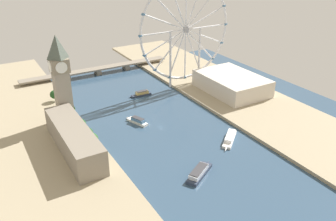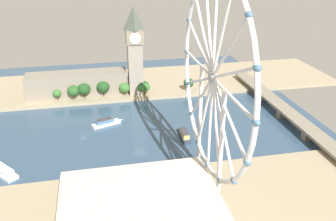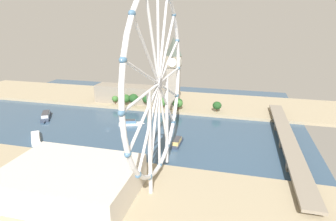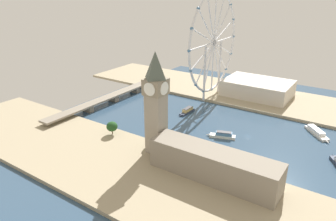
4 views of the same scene
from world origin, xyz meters
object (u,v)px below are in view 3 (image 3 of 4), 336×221
object	(u,v)px
river_bridge	(287,140)
tour_boat_1	(36,137)
parliament_block	(132,94)
riverside_hall	(71,181)
ferris_wheel	(159,84)
tour_boat_2	(46,116)
tour_boat_3	(130,123)
clock_tower	(173,72)
tour_boat_0	(177,142)

from	to	relation	value
river_bridge	tour_boat_1	bearing A→B (deg)	-79.74
parliament_block	riverside_hall	size ratio (longest dim) A/B	1.20
tour_boat_1	ferris_wheel	bearing A→B (deg)	-146.03
parliament_block	tour_boat_2	size ratio (longest dim) A/B	2.88
tour_boat_1	tour_boat_3	world-z (taller)	tour_boat_3
tour_boat_1	clock_tower	bearing A→B (deg)	-82.42
riverside_hall	tour_boat_1	bearing A→B (deg)	-130.16
tour_boat_0	tour_boat_3	world-z (taller)	tour_boat_3
tour_boat_1	riverside_hall	bearing A→B (deg)	-170.60
clock_tower	riverside_hall	world-z (taller)	clock_tower
tour_boat_0	tour_boat_3	bearing A→B (deg)	61.39
riverside_hall	tour_boat_2	world-z (taller)	riverside_hall
parliament_block	tour_boat_0	xyz separation A→B (m)	(97.65, 78.47, -11.26)
parliament_block	tour_boat_1	bearing A→B (deg)	-21.04
tour_boat_2	river_bridge	bearing A→B (deg)	56.42
riverside_hall	tour_boat_0	world-z (taller)	riverside_hall
riverside_hall	river_bridge	xyz separation A→B (m)	(-106.03, 135.11, -5.76)
tour_boat_0	tour_boat_2	bearing A→B (deg)	80.49
tour_boat_1	tour_boat_2	world-z (taller)	tour_boat_2
tour_boat_0	tour_boat_2	world-z (taller)	tour_boat_2
clock_tower	tour_boat_0	world-z (taller)	clock_tower
clock_tower	tour_boat_3	world-z (taller)	clock_tower
ferris_wheel	tour_boat_3	distance (m)	122.58
river_bridge	tour_boat_0	bearing A→B (deg)	-79.35
tour_boat_1	tour_boat_2	xyz separation A→B (m)	(-50.67, -27.58, 0.45)
river_bridge	tour_boat_2	bearing A→B (deg)	-92.79
riverside_hall	tour_boat_0	xyz separation A→B (m)	(-89.06, 44.87, -9.85)
clock_tower	tour_boat_0	xyz separation A→B (m)	(89.09, 24.58, -42.56)
clock_tower	parliament_block	bearing A→B (deg)	-99.02
tour_boat_3	parliament_block	bearing A→B (deg)	89.12
ferris_wheel	tour_boat_2	bearing A→B (deg)	-119.30
ferris_wheel	tour_boat_3	bearing A→B (deg)	-147.66
parliament_block	tour_boat_2	bearing A→B (deg)	-46.88
river_bridge	parliament_block	bearing A→B (deg)	-115.56
parliament_block	tour_boat_0	world-z (taller)	parliament_block
parliament_block	tour_boat_1	world-z (taller)	parliament_block
clock_tower	tour_boat_3	size ratio (longest dim) A/B	3.07
tour_boat_1	tour_boat_3	size ratio (longest dim) A/B	1.14
tour_boat_1	tour_boat_2	bearing A→B (deg)	-11.89
ferris_wheel	tour_boat_1	distance (m)	144.18
tour_boat_3	ferris_wheel	bearing A→B (deg)	-77.51
river_bridge	tour_boat_1	size ratio (longest dim) A/B	6.33
ferris_wheel	tour_boat_3	xyz separation A→B (m)	(-88.76, -56.20, -63.16)
ferris_wheel	parliament_block	bearing A→B (deg)	-152.97
river_bridge	tour_boat_3	xyz separation A→B (m)	(-15.08, -146.15, -4.01)
riverside_hall	tour_boat_3	world-z (taller)	riverside_hall
tour_boat_0	tour_boat_1	distance (m)	126.36
riverside_hall	river_bridge	world-z (taller)	riverside_hall
riverside_hall	tour_boat_0	size ratio (longest dim) A/B	2.90
tour_boat_0	tour_boat_1	bearing A→B (deg)	101.19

